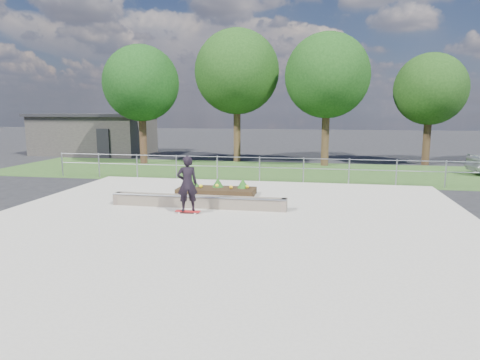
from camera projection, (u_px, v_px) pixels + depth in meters
name	position (u px, v px, depth m)	size (l,w,h in m)	color
ground	(224.00, 225.00, 12.46)	(120.00, 120.00, 0.00)	black
grass_verge	(268.00, 171.00, 23.13)	(30.00, 8.00, 0.02)	#27451B
concrete_slab	(224.00, 224.00, 12.46)	(15.00, 15.00, 0.06)	#9E998C
fence	(260.00, 166.00, 19.61)	(20.06, 0.06, 1.20)	#95989D
building	(95.00, 134.00, 32.19)	(8.40, 5.40, 3.00)	#2F2C29
tree_far_left	(141.00, 84.00, 25.71)	(4.55, 4.55, 7.15)	#352015
tree_mid_left	(237.00, 72.00, 26.54)	(5.25, 5.25, 8.25)	#382716
tree_mid_right	(327.00, 76.00, 24.64)	(4.90, 4.90, 7.70)	#362515
tree_far_right	(430.00, 89.00, 25.14)	(4.20, 4.20, 6.60)	#2F1F13
grind_ledge	(198.00, 201.00, 14.44)	(6.00, 0.44, 0.43)	brown
planter_bed	(217.00, 190.00, 16.67)	(3.00, 1.20, 0.61)	black
skateboarder	(187.00, 184.00, 13.48)	(0.80, 0.65, 1.85)	white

